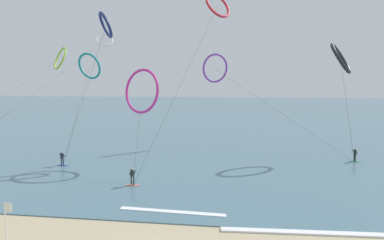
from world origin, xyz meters
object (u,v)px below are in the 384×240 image
kite_navy (106,25)px  kite_teal (89,66)px  surfer_cobalt (62,159)px  kite_violet (215,68)px  kite_magenta (142,91)px  surfer_emerald (355,156)px  kite_charcoal (341,58)px  surfer_coral (132,178)px  kite_ivory (104,40)px  kite_crimson (218,5)px  kite_lime (60,58)px  beach_flag (7,215)px

kite_navy → kite_teal: kite_navy is taller
surfer_cobalt → kite_teal: size_ratio=0.12×
kite_violet → kite_magenta: kite_violet is taller
surfer_emerald → kite_charcoal: size_ratio=0.11×
surfer_coral → kite_navy: bearing=-41.9°
kite_teal → surfer_coral: bearing=144.4°
kite_ivory → kite_magenta: kite_ivory is taller
surfer_cobalt → kite_ivory: 33.60m
surfer_emerald → kite_charcoal: 12.70m
kite_charcoal → surfer_emerald: bearing=-137.3°
kite_navy → kite_crimson: size_ratio=0.84×
kite_lime → kite_ivory: (8.41, 2.41, 3.75)m
kite_violet → kite_magenta: bearing=23.9°
kite_teal → kite_magenta: bearing=164.8°
surfer_cobalt → surfer_emerald: bearing=26.9°
kite_navy → kite_lime: (-18.49, 20.60, -2.15)m
surfer_coral → kite_lime: 42.27m
kite_teal → kite_magenta: size_ratio=1.22×
kite_navy → kite_lime: kite_navy is taller
kite_magenta → surfer_emerald: bearing=36.3°
kite_lime → beach_flag: (20.65, -41.62, -13.06)m
kite_lime → kite_magenta: 33.69m
surfer_emerald → surfer_cobalt: 35.26m
surfer_cobalt → kite_magenta: 12.22m
kite_charcoal → beach_flag: (-27.73, -26.03, -11.24)m
surfer_emerald → kite_crimson: kite_crimson is taller
kite_charcoal → beach_flag: kite_charcoal is taller
surfer_cobalt → kite_navy: 17.21m
kite_violet → kite_crimson: (0.46, -5.17, 8.19)m
kite_teal → kite_lime: 22.89m
kite_navy → beach_flag: 26.04m
kite_charcoal → beach_flag: size_ratio=6.01×
kite_violet → kite_charcoal: kite_charcoal is taller
surfer_cobalt → kite_violet: (17.06, 15.53, 11.22)m
surfer_emerald → kite_ivory: (-41.00, 21.75, 17.66)m
surfer_emerald → kite_teal: bearing=-96.4°
surfer_cobalt → kite_lime: (-14.69, 25.47, 13.91)m
surfer_emerald → surfer_cobalt: size_ratio=1.00×
kite_violet → kite_lime: (-31.75, 9.94, 2.69)m
kite_lime → kite_charcoal: bearing=24.9°
kite_lime → beach_flag: bearing=-20.9°
surfer_coral → kite_charcoal: kite_charcoal is taller
kite_crimson → surfer_emerald: bearing=-59.8°
surfer_emerald → beach_flag: beach_flag is taller
surfer_emerald → beach_flag: bearing=-55.4°
kite_navy → kite_magenta: (5.22, -2.56, -8.15)m
kite_navy → kite_teal: (-3.90, 3.17, -4.84)m
surfer_cobalt → beach_flag: 17.23m
kite_teal → kite_violet: kite_violet is taller
kite_crimson → beach_flag: bearing=-159.6°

